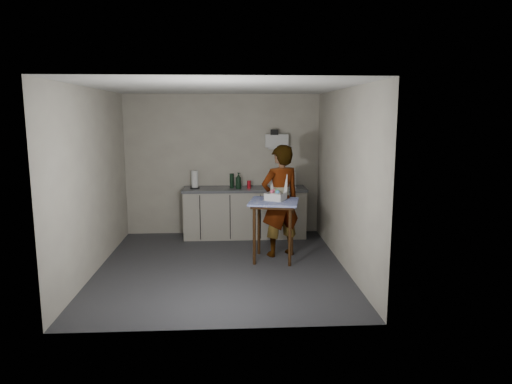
{
  "coord_description": "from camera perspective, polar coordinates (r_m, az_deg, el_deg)",
  "views": [
    {
      "loc": [
        0.14,
        -6.5,
        2.23
      ],
      "look_at": [
        0.54,
        0.45,
        1.04
      ],
      "focal_mm": 32.0,
      "sensor_mm": 36.0,
      "label": 1
    }
  ],
  "objects": [
    {
      "name": "wall_right",
      "position": [
        6.77,
        10.89,
        1.61
      ],
      "size": [
        0.02,
        4.0,
        2.6
      ],
      "primitive_type": "cube",
      "color": "#B1A89A",
      "rests_on": "ground"
    },
    {
      "name": "side_table",
      "position": [
        6.96,
        2.25,
        -2.06
      ],
      "size": [
        0.85,
        0.85,
        0.93
      ],
      "rotation": [
        0.0,
        0.0,
        -0.19
      ],
      "color": "#3E240E",
      "rests_on": "ground"
    },
    {
      "name": "kitchen_counter",
      "position": [
        8.39,
        -1.41,
        -2.73
      ],
      "size": [
        2.24,
        0.62,
        0.91
      ],
      "color": "black",
      "rests_on": "ground"
    },
    {
      "name": "bakery_box",
      "position": [
        7.0,
        2.5,
        -0.28
      ],
      "size": [
        0.38,
        0.38,
        0.39
      ],
      "rotation": [
        0.0,
        0.0,
        -0.47
      ],
      "color": "white",
      "rests_on": "side_table"
    },
    {
      "name": "soap_bottle",
      "position": [
        8.19,
        -2.21,
        1.42
      ],
      "size": [
        0.16,
        0.16,
        0.29
      ],
      "primitive_type": "imported",
      "rotation": [
        0.0,
        0.0,
        0.7
      ],
      "color": "black",
      "rests_on": "kitchen_counter"
    },
    {
      "name": "soda_can",
      "position": [
        8.27,
        -0.88,
        0.96
      ],
      "size": [
        0.07,
        0.07,
        0.14
      ],
      "primitive_type": "cylinder",
      "color": "red",
      "rests_on": "kitchen_counter"
    },
    {
      "name": "wall_shelf",
      "position": [
        8.47,
        2.58,
        6.4
      ],
      "size": [
        0.42,
        0.18,
        0.37
      ],
      "color": "white",
      "rests_on": "ground"
    },
    {
      "name": "dark_bottle",
      "position": [
        8.29,
        -3.04,
        1.43
      ],
      "size": [
        0.08,
        0.08,
        0.26
      ],
      "primitive_type": "cylinder",
      "color": "black",
      "rests_on": "kitchen_counter"
    },
    {
      "name": "standing_man",
      "position": [
        7.18,
        3.06,
        -1.13
      ],
      "size": [
        0.76,
        0.63,
        1.77
      ],
      "primitive_type": "imported",
      "rotation": [
        0.0,
        0.0,
        3.52
      ],
      "color": "#B2A593",
      "rests_on": "ground"
    },
    {
      "name": "dish_rack",
      "position": [
        8.33,
        3.44,
        1.02
      ],
      "size": [
        0.42,
        0.32,
        0.3
      ],
      "color": "silver",
      "rests_on": "kitchen_counter"
    },
    {
      "name": "paper_towel",
      "position": [
        8.31,
        -7.67,
        1.51
      ],
      "size": [
        0.18,
        0.18,
        0.32
      ],
      "color": "black",
      "rests_on": "kitchen_counter"
    },
    {
      "name": "wall_back",
      "position": [
        8.54,
        -4.19,
        3.4
      ],
      "size": [
        3.6,
        0.02,
        2.6
      ],
      "primitive_type": "cube",
      "color": "#B1A89A",
      "rests_on": "ground"
    },
    {
      "name": "ground",
      "position": [
        6.87,
        -4.31,
        -9.29
      ],
      "size": [
        4.0,
        4.0,
        0.0
      ],
      "primitive_type": "plane",
      "color": "#2C2C32",
      "rests_on": "ground"
    },
    {
      "name": "ceiling",
      "position": [
        6.51,
        -4.6,
        12.87
      ],
      "size": [
        3.6,
        4.0,
        0.01
      ],
      "primitive_type": "cube",
      "color": "white",
      "rests_on": "wall_back"
    },
    {
      "name": "wall_left",
      "position": [
        6.84,
        -19.62,
        1.3
      ],
      "size": [
        0.02,
        4.0,
        2.6
      ],
      "primitive_type": "cube",
      "color": "#B1A89A",
      "rests_on": "ground"
    }
  ]
}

